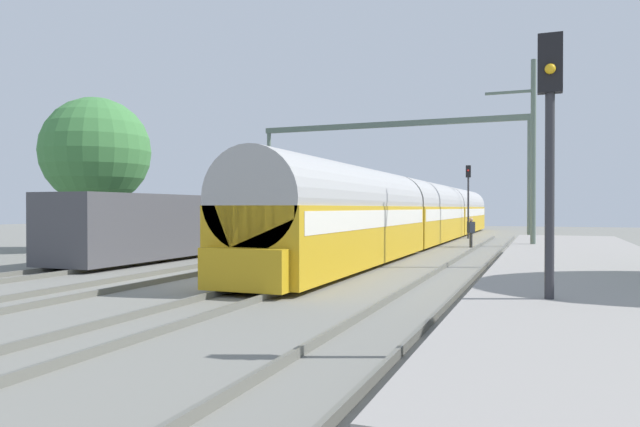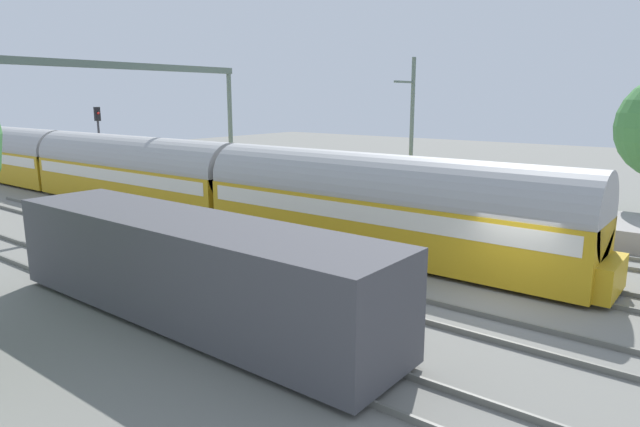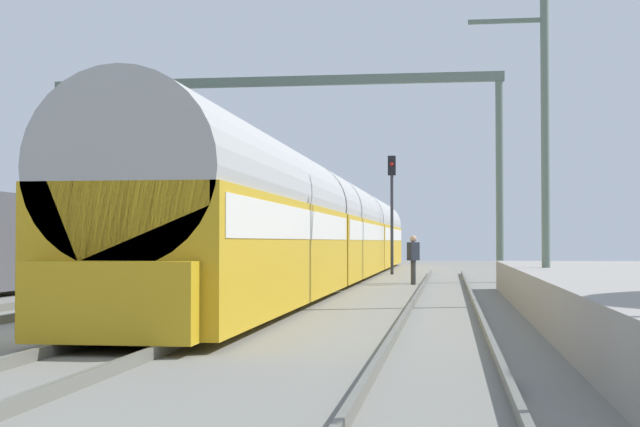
{
  "view_description": "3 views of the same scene",
  "coord_description": "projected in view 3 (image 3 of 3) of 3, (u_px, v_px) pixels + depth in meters",
  "views": [
    {
      "loc": [
        9.36,
        -15.54,
        2.3
      ],
      "look_at": [
        2.19,
        2.96,
        2.1
      ],
      "focal_mm": 32.47,
      "sensor_mm": 36.0,
      "label": 1
    },
    {
      "loc": [
        -15.85,
        -5.29,
        6.09
      ],
      "look_at": [
        1.25,
        7.99,
        1.51
      ],
      "focal_mm": 30.99,
      "sensor_mm": 36.0,
      "label": 2
    },
    {
      "loc": [
        6.71,
        -14.59,
        1.53
      ],
      "look_at": [
        1.1,
        26.29,
        2.74
      ],
      "focal_mm": 52.83,
      "sensor_mm": 36.0,
      "label": 3
    }
  ],
  "objects": [
    {
      "name": "catenary_pole_east_mid",
      "position": [
        543.0,
        131.0,
        22.32
      ],
      "size": [
        1.9,
        0.2,
        8.0
      ],
      "color": "#596C5F",
      "rests_on": "ground"
    },
    {
      "name": "railway_signal_far",
      "position": [
        392.0,
        199.0,
        43.22
      ],
      "size": [
        0.36,
        0.3,
        5.46
      ],
      "color": "#2D2D33",
      "rests_on": "ground"
    },
    {
      "name": "track_far_east",
      "position": [
        441.0,
        335.0,
        14.42
      ],
      "size": [
        1.52,
        60.0,
        0.16
      ],
      "color": "#63635B",
      "rests_on": "ground"
    },
    {
      "name": "catenary_gantry",
      "position": [
        273.0,
        126.0,
        36.17
      ],
      "size": [
        17.56,
        0.28,
        7.86
      ],
      "color": "#596C5F",
      "rests_on": "ground"
    },
    {
      "name": "track_east",
      "position": [
        164.0,
        332.0,
        15.02
      ],
      "size": [
        1.52,
        60.0,
        0.16
      ],
      "color": "#63635B",
      "rests_on": "ground"
    },
    {
      "name": "person_crossing",
      "position": [
        413.0,
        255.0,
        33.04
      ],
      "size": [
        0.45,
        0.46,
        1.73
      ],
      "rotation": [
        0.0,
        0.0,
        3.95
      ],
      "color": "#393939",
      "rests_on": "ground"
    },
    {
      "name": "ground",
      "position": [
        34.0,
        335.0,
        15.31
      ],
      "size": [
        120.0,
        120.0,
        0.0
      ],
      "primitive_type": "plane",
      "color": "slate"
    },
    {
      "name": "passenger_train",
      "position": [
        333.0,
        230.0,
        36.94
      ],
      "size": [
        2.93,
        49.2,
        3.82
      ],
      "color": "gold",
      "rests_on": "ground"
    }
  ]
}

